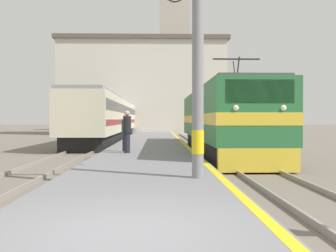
{
  "coord_description": "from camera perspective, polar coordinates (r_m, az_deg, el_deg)",
  "views": [
    {
      "loc": [
        0.42,
        -5.2,
        1.86
      ],
      "look_at": [
        1.11,
        21.21,
        1.41
      ],
      "focal_mm": 42.0,
      "sensor_mm": 36.0,
      "label": 1
    }
  ],
  "objects": [
    {
      "name": "catenary_mast",
      "position": [
        10.13,
        4.81,
        13.79
      ],
      "size": [
        2.69,
        0.31,
        7.54
      ],
      "color": "gray",
      "rests_on": "platform"
    },
    {
      "name": "clock_tower",
      "position": [
        62.03,
        0.92,
        13.1
      ],
      "size": [
        5.48,
        5.48,
        27.97
      ],
      "color": "#ADA393",
      "rests_on": "ground"
    },
    {
      "name": "locomotive_train",
      "position": [
        21.03,
        7.76,
        0.81
      ],
      "size": [
        2.92,
        15.82,
        4.49
      ],
      "color": "black",
      "rests_on": "ground"
    },
    {
      "name": "second_waiting_passenger",
      "position": [
        17.21,
        -5.95,
        -0.65
      ],
      "size": [
        0.34,
        0.34,
        1.85
      ],
      "color": "#23232D",
      "rests_on": "platform"
    },
    {
      "name": "passenger_train",
      "position": [
        37.69,
        -7.93,
        1.16
      ],
      "size": [
        2.92,
        33.56,
        3.68
      ],
      "color": "black",
      "rests_on": "ground"
    },
    {
      "name": "station_building",
      "position": [
        50.54,
        -3.63,
        5.62
      ],
      "size": [
        20.89,
        8.69,
        11.86
      ],
      "color": "beige",
      "rests_on": "ground"
    },
    {
      "name": "person_on_platform",
      "position": [
        18.13,
        -6.23,
        -0.87
      ],
      "size": [
        0.34,
        0.34,
        1.69
      ],
      "color": "#23232D",
      "rests_on": "platform"
    },
    {
      "name": "platform",
      "position": [
        30.25,
        -2.29,
        -2.18
      ],
      "size": [
        4.32,
        140.0,
        0.4
      ],
      "color": "slate",
      "rests_on": "ground"
    },
    {
      "name": "rail_track_near",
      "position": [
        30.45,
        4.89,
        -2.48
      ],
      "size": [
        2.84,
        140.0,
        0.16
      ],
      "color": "#70665B",
      "rests_on": "ground"
    },
    {
      "name": "rail_track_far",
      "position": [
        30.55,
        -9.45,
        -2.48
      ],
      "size": [
        2.83,
        140.0,
        0.16
      ],
      "color": "#70665B",
      "rests_on": "ground"
    },
    {
      "name": "ground_plane",
      "position": [
        35.25,
        -2.18,
        -2.06
      ],
      "size": [
        200.0,
        200.0,
        0.0
      ],
      "primitive_type": "plane",
      "color": "#70665B"
    }
  ]
}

